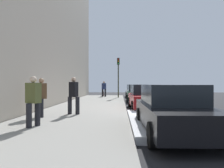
% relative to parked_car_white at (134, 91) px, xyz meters
% --- Properties ---
extents(ground_plane, '(56.00, 56.00, 0.00)m').
position_rel_parked_car_white_xyz_m(ground_plane, '(12.48, -0.30, -0.76)').
color(ground_plane, black).
extents(sidewalk, '(28.00, 4.60, 0.15)m').
position_rel_parked_car_white_xyz_m(sidewalk, '(12.48, -3.60, -0.68)').
color(sidewalk, gray).
rests_on(sidewalk, ground).
extents(lane_stripe_centre, '(28.00, 0.14, 0.01)m').
position_rel_parked_car_white_xyz_m(lane_stripe_centre, '(12.48, 2.90, -0.75)').
color(lane_stripe_centre, gold).
rests_on(lane_stripe_centre, ground).
extents(snow_bank_curb, '(5.55, 0.56, 0.22)m').
position_rel_parked_car_white_xyz_m(snow_bank_curb, '(16.85, -1.00, -0.65)').
color(snow_bank_curb, white).
rests_on(snow_bank_curb, ground).
extents(parked_car_white, '(4.19, 1.95, 1.51)m').
position_rel_parked_car_white_xyz_m(parked_car_white, '(0.00, 0.00, 0.00)').
color(parked_car_white, black).
rests_on(parked_car_white, ground).
extents(parked_car_green, '(4.61, 1.94, 1.51)m').
position_rel_parked_car_white_xyz_m(parked_car_green, '(5.93, -0.09, 0.00)').
color(parked_car_green, black).
rests_on(parked_car_green, ground).
extents(parked_car_red, '(4.68, 1.97, 1.51)m').
position_rel_parked_car_white_xyz_m(parked_car_red, '(12.06, -0.12, 0.00)').
color(parked_car_red, black).
rests_on(parked_car_red, ground).
extents(parked_car_black, '(4.60, 1.93, 1.51)m').
position_rel_parked_car_white_xyz_m(parked_car_black, '(18.34, -0.05, 0.00)').
color(parked_car_black, black).
rests_on(parked_car_black, ground).
extents(pedestrian_olive_coat, '(0.51, 0.52, 1.64)m').
position_rel_parked_car_white_xyz_m(pedestrian_olive_coat, '(18.15, -4.47, 0.27)').
color(pedestrian_olive_coat, black).
rests_on(pedestrian_olive_coat, sidewalk).
extents(pedestrian_brown_coat, '(0.52, 0.51, 1.64)m').
position_rel_parked_car_white_xyz_m(pedestrian_brown_coat, '(16.11, -4.99, 0.27)').
color(pedestrian_brown_coat, black).
rests_on(pedestrian_brown_coat, sidewalk).
extents(pedestrian_black_coat, '(0.50, 0.56, 1.71)m').
position_rel_parked_car_white_xyz_m(pedestrian_black_coat, '(15.27, -3.80, 0.30)').
color(pedestrian_black_coat, black).
rests_on(pedestrian_black_coat, sidewalk).
extents(pedestrian_navy_coat, '(0.55, 0.52, 1.74)m').
position_rel_parked_car_white_xyz_m(pedestrian_navy_coat, '(1.18, -3.49, 0.32)').
color(pedestrian_navy_coat, black).
rests_on(pedestrian_navy_coat, sidewalk).
extents(traffic_light_pole, '(0.35, 0.26, 4.16)m').
position_rel_parked_car_white_xyz_m(traffic_light_pole, '(2.85, -1.84, 2.22)').
color(traffic_light_pole, '#2D2D19').
rests_on(traffic_light_pole, sidewalk).
extents(rolling_suitcase, '(0.34, 0.22, 0.97)m').
position_rel_parked_car_white_xyz_m(rolling_suitcase, '(0.71, -3.66, -0.30)').
color(rolling_suitcase, '#471E19').
rests_on(rolling_suitcase, sidewalk).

